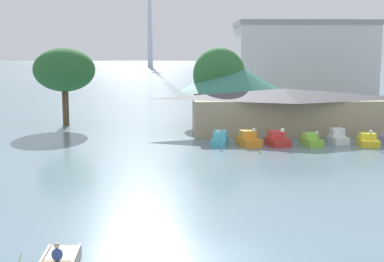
{
  "coord_description": "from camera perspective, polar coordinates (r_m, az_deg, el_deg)",
  "views": [
    {
      "loc": [
        -1.71,
        -20.4,
        8.38
      ],
      "look_at": [
        -0.65,
        18.94,
        2.64
      ],
      "focal_mm": 47.86,
      "sensor_mm": 36.0,
      "label": 1
    }
  ],
  "objects": [
    {
      "name": "pedal_boat_red",
      "position": [
        49.06,
        9.51,
        -0.98
      ],
      "size": [
        2.23,
        2.76,
        1.8
      ],
      "rotation": [
        0.0,
        0.0,
        -1.33
      ],
      "color": "red",
      "rests_on": "ground"
    },
    {
      "name": "pedal_boat_orange",
      "position": [
        48.64,
        6.33,
        -0.98
      ],
      "size": [
        2.28,
        2.89,
        1.8
      ],
      "rotation": [
        0.0,
        0.0,
        -1.26
      ],
      "color": "orange",
      "rests_on": "ground"
    },
    {
      "name": "pedal_boat_lime",
      "position": [
        49.7,
        13.15,
        -1.05
      ],
      "size": [
        1.79,
        2.89,
        1.57
      ],
      "rotation": [
        0.0,
        0.0,
        -1.39
      ],
      "color": "#8CCC3F",
      "rests_on": "ground"
    },
    {
      "name": "pedal_boat_cyan",
      "position": [
        49.06,
        3.11,
        -0.93
      ],
      "size": [
        2.0,
        3.14,
        1.57
      ],
      "rotation": [
        0.0,
        0.0,
        -1.79
      ],
      "color": "#4CB7CC",
      "rests_on": "ground"
    },
    {
      "name": "pedal_boat_white",
      "position": [
        51.95,
        15.94,
        -0.68
      ],
      "size": [
        1.45,
        2.87,
        1.65
      ],
      "rotation": [
        0.0,
        0.0,
        -1.54
      ],
      "color": "white",
      "rests_on": "ground"
    },
    {
      "name": "ground_plane",
      "position": [
        22.12,
        3.1,
        -13.98
      ],
      "size": [
        2000.0,
        2000.0,
        0.0
      ],
      "primitive_type": "plane",
      "color": "slate"
    },
    {
      "name": "green_roof_pavilion",
      "position": [
        63.21,
        4.42,
        4.77
      ],
      "size": [
        12.79,
        12.79,
        8.47
      ],
      "color": "#993328",
      "rests_on": "ground"
    },
    {
      "name": "shoreline_tree_tall_left",
      "position": [
        64.17,
        -14.04,
        6.61
      ],
      "size": [
        7.4,
        7.4,
        9.44
      ],
      "color": "brown",
      "rests_on": "ground"
    },
    {
      "name": "boathouse",
      "position": [
        57.33,
        10.2,
        2.34
      ],
      "size": [
        21.57,
        8.98,
        4.91
      ],
      "color": "tan",
      "rests_on": "ground"
    },
    {
      "name": "background_building_block",
      "position": [
        108.77,
        12.27,
        7.78
      ],
      "size": [
        27.83,
        13.62,
        15.43
      ],
      "color": "silver",
      "rests_on": "ground"
    },
    {
      "name": "pedal_boat_yellow",
      "position": [
        51.3,
        19.0,
        -1.02
      ],
      "size": [
        2.09,
        3.02,
        1.69
      ],
      "rotation": [
        0.0,
        0.0,
        -1.73
      ],
      "color": "yellow",
      "rests_on": "ground"
    },
    {
      "name": "shoreline_tree_mid",
      "position": [
        63.4,
        3.03,
        6.28
      ],
      "size": [
        6.43,
        6.43,
        9.5
      ],
      "color": "brown",
      "rests_on": "ground"
    }
  ]
}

